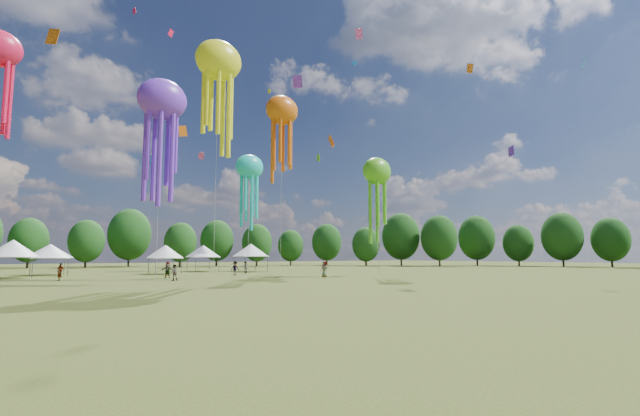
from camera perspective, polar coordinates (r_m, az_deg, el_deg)
ground at (r=23.62m, az=25.81°, el=-11.70°), size 300.00×300.00×0.00m
spectator_near at (r=48.57m, az=-18.03°, el=-7.80°), size 0.86×0.70×1.64m
spectators_far at (r=58.21m, az=-14.52°, el=-7.51°), size 27.54×19.32×1.85m
festival_tents at (r=68.63m, az=-20.94°, el=-5.06°), size 37.46×13.08×4.45m
show_kites at (r=57.64m, az=-10.04°, el=10.70°), size 43.26×26.61×29.09m
small_kites at (r=64.25m, az=-15.54°, el=18.51°), size 75.26×56.58×45.57m
treeline at (r=75.75m, az=-23.18°, el=-2.53°), size 201.57×95.24×13.43m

